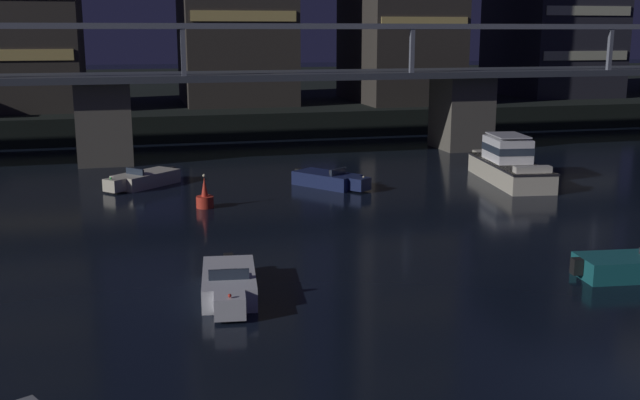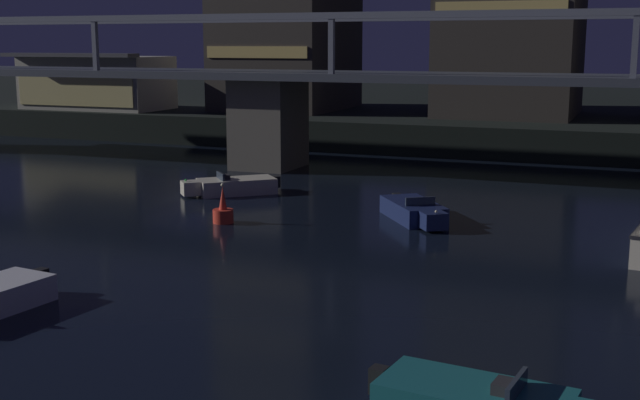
% 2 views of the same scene
% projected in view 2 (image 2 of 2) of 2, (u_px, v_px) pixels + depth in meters
% --- Properties ---
extents(far_riverbank, '(240.00, 80.00, 2.20)m').
position_uv_depth(far_riverbank, '(565.00, 104.00, 91.09)').
color(far_riverbank, black).
rests_on(far_riverbank, ground).
extents(river_bridge, '(85.39, 6.40, 9.38)m').
position_uv_depth(river_bridge, '(481.00, 106.00, 46.71)').
color(river_bridge, '#605B51').
rests_on(river_bridge, ground).
extents(waterfront_pavilion, '(12.40, 7.40, 4.70)m').
position_uv_depth(waterfront_pavilion, '(97.00, 82.00, 70.26)').
color(waterfront_pavilion, '#B2AD9E').
rests_on(waterfront_pavilion, far_riverbank).
extents(speedboat_near_center, '(4.50, 4.27, 1.16)m').
position_uv_depth(speedboat_near_center, '(233.00, 186.00, 43.06)').
color(speedboat_near_center, beige).
rests_on(speedboat_near_center, ground).
extents(speedboat_far_left, '(3.97, 4.70, 1.16)m').
position_uv_depth(speedboat_far_left, '(415.00, 211.00, 36.65)').
color(speedboat_far_left, '#19234C').
rests_on(speedboat_far_left, ground).
extents(channel_buoy, '(0.90, 0.90, 1.76)m').
position_uv_depth(channel_buoy, '(223.00, 212.00, 36.14)').
color(channel_buoy, red).
rests_on(channel_buoy, ground).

